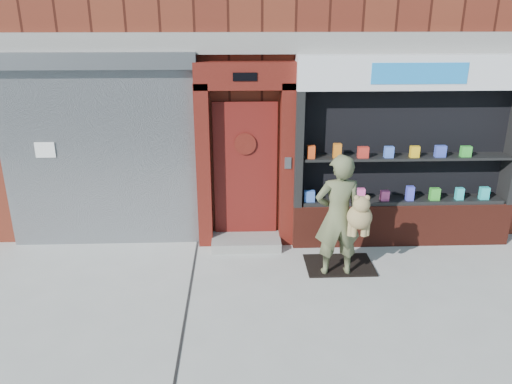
{
  "coord_description": "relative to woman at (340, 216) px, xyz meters",
  "views": [
    {
      "loc": [
        -0.87,
        -5.58,
        3.61
      ],
      "look_at": [
        -0.62,
        1.0,
        1.19
      ],
      "focal_mm": 35.0,
      "sensor_mm": 36.0,
      "label": 1
    }
  ],
  "objects": [
    {
      "name": "ground",
      "position": [
        -0.55,
        -0.77,
        -0.91
      ],
      "size": [
        80.0,
        80.0,
        0.0
      ],
      "primitive_type": "plane",
      "color": "#9E9E99",
      "rests_on": "ground"
    },
    {
      "name": "shutter_bay",
      "position": [
        -3.55,
        1.16,
        0.81
      ],
      "size": [
        3.1,
        0.3,
        3.04
      ],
      "color": "gray",
      "rests_on": "ground"
    },
    {
      "name": "red_door_bay",
      "position": [
        -1.3,
        1.09,
        0.55
      ],
      "size": [
        1.52,
        0.58,
        2.9
      ],
      "color": "#4B120C",
      "rests_on": "ground"
    },
    {
      "name": "pharmacy_bay",
      "position": [
        1.2,
        1.05,
        0.47
      ],
      "size": [
        3.5,
        0.41,
        3.0
      ],
      "color": "#551D14",
      "rests_on": "ground"
    },
    {
      "name": "woman",
      "position": [
        0.0,
        0.0,
        0.0
      ],
      "size": [
        0.77,
        0.58,
        1.79
      ],
      "color": "#575D3D",
      "rests_on": "ground"
    },
    {
      "name": "doormat",
      "position": [
        0.08,
        0.23,
        -0.89
      ],
      "size": [
        1.0,
        0.71,
        0.03
      ],
      "primitive_type": "cube",
      "rotation": [
        0.0,
        0.0,
        0.01
      ],
      "color": "black",
      "rests_on": "ground"
    }
  ]
}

